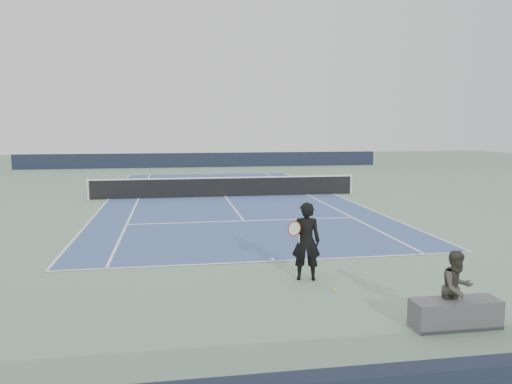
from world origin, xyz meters
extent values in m
plane|color=gray|center=(0.00, 0.00, 0.00)|extent=(80.00, 80.00, 0.00)
cube|color=#3B558C|center=(0.00, 0.00, 0.01)|extent=(10.97, 23.77, 0.01)
cylinder|color=silver|center=(-6.40, 0.00, 0.54)|extent=(0.10, 0.10, 1.07)
cylinder|color=silver|center=(6.40, 0.00, 0.54)|extent=(0.10, 0.10, 1.07)
cube|color=black|center=(0.00, 0.00, 0.46)|extent=(12.80, 0.03, 0.90)
cube|color=white|center=(0.00, 0.00, 0.93)|extent=(12.80, 0.04, 0.06)
cube|color=black|center=(0.00, 17.88, 0.60)|extent=(30.00, 0.25, 1.20)
imported|color=black|center=(0.40, -13.45, 0.88)|extent=(0.76, 0.62, 1.76)
torus|color=maroon|center=(0.12, -13.50, 1.18)|extent=(0.34, 0.18, 0.36)
cylinder|color=white|center=(0.12, -13.50, 1.18)|extent=(0.29, 0.14, 0.32)
cylinder|color=white|center=(0.24, -13.47, 0.92)|extent=(0.08, 0.13, 0.27)
sphere|color=yellow|center=(0.77, -14.35, 0.03)|extent=(0.07, 0.07, 0.07)
cube|color=#4E4E52|center=(2.21, -16.46, 0.24)|extent=(1.58, 0.76, 0.49)
imported|color=#3D3B30|center=(2.21, -16.46, 0.69)|extent=(0.71, 0.61, 1.30)
camera|label=1|loc=(-2.48, -23.93, 3.41)|focal=35.00mm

